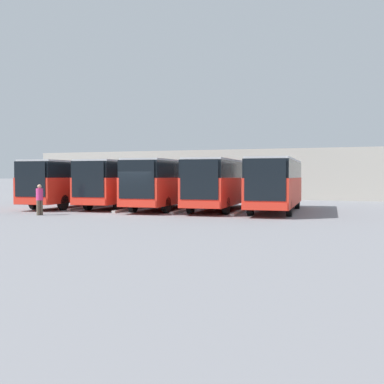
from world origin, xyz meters
name	(u,v)px	position (x,y,z in m)	size (l,w,h in m)	color
ground_plane	(133,215)	(0.00, 0.00, 0.00)	(600.00, 600.00, 0.00)	gray
bus_0	(276,183)	(-7.38, -5.16, 1.84)	(3.20, 10.76, 3.29)	red
curb_divider_0	(241,212)	(-5.53, -3.59, 0.07)	(0.24, 5.60, 0.15)	#9E9E99
bus_1	(220,182)	(-3.69, -5.33, 1.84)	(3.20, 10.76, 3.29)	red
curb_divider_1	(186,210)	(-1.84, -3.77, 0.07)	(0.24, 5.60, 0.15)	#9E9E99
bus_2	(167,182)	(0.00, -5.04, 1.84)	(3.20, 10.76, 3.29)	red
curb_divider_2	(132,209)	(1.84, -3.47, 0.07)	(0.24, 5.60, 0.15)	#9E9E99
bus_3	(124,182)	(3.69, -5.77, 1.84)	(3.20, 10.76, 3.29)	red
curb_divider_3	(90,207)	(5.53, -4.20, 0.07)	(0.24, 5.60, 0.15)	#9E9E99
bus_4	(74,182)	(7.37, -5.01, 1.84)	(3.20, 10.76, 3.29)	red
pedestrian	(40,199)	(4.91, 2.04, 0.95)	(0.45, 0.45, 1.77)	brown
station_building	(245,174)	(0.00, -27.04, 2.44)	(43.62, 16.07, 4.83)	#A8A399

